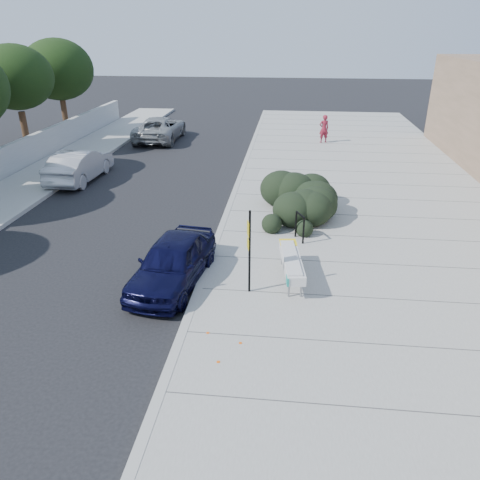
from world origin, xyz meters
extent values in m
plane|color=black|center=(0.00, 0.00, 0.00)|extent=(120.00, 120.00, 0.00)
cube|color=gray|center=(5.60, 5.00, 0.07)|extent=(11.20, 50.00, 0.15)
cube|color=#9E9E99|center=(0.00, 5.00, 0.08)|extent=(0.22, 50.00, 0.17)
cube|color=#9E9E99|center=(-8.00, 5.00, 0.08)|extent=(0.22, 50.00, 0.17)
cylinder|color=#332114|center=(-12.50, 14.00, 1.20)|extent=(0.36, 0.36, 2.40)
ellipsoid|color=black|center=(-12.50, 14.00, 4.20)|extent=(4.00, 4.00, 3.40)
cylinder|color=#332114|center=(-12.50, 19.00, 1.20)|extent=(0.36, 0.36, 2.40)
ellipsoid|color=black|center=(-12.50, 19.00, 4.20)|extent=(4.40, 4.40, 3.74)
cylinder|color=gray|center=(2.45, -0.17, 0.38)|extent=(0.06, 0.06, 0.46)
cylinder|color=gray|center=(2.77, -0.13, 0.38)|extent=(0.06, 0.06, 0.46)
cylinder|color=gray|center=(2.23, 1.66, 0.38)|extent=(0.06, 0.06, 0.46)
cylinder|color=gray|center=(2.55, 1.70, 0.38)|extent=(0.06, 0.06, 0.46)
cylinder|color=gray|center=(2.34, 0.75, 0.57)|extent=(0.26, 1.83, 0.04)
cylinder|color=gray|center=(2.66, 0.79, 0.57)|extent=(0.26, 1.83, 0.04)
cube|color=#B2B2B2|center=(2.50, 0.77, 0.74)|extent=(0.77, 2.45, 0.25)
cube|color=yellow|center=(2.38, 1.71, 0.87)|extent=(0.55, 0.54, 0.02)
cube|color=teal|center=(2.40, -0.34, 0.74)|extent=(0.08, 0.28, 0.23)
cylinder|color=black|center=(2.88, 3.23, 0.60)|extent=(0.06, 0.06, 0.91)
cylinder|color=black|center=(2.63, 3.77, 0.60)|extent=(0.06, 0.06, 0.91)
cylinder|color=black|center=(2.75, 3.50, 1.06)|extent=(0.30, 0.56, 0.06)
cube|color=black|center=(1.39, 0.00, 1.32)|extent=(0.06, 0.06, 2.33)
cube|color=yellow|center=(1.35, -0.01, 1.99)|extent=(0.08, 0.27, 0.38)
cube|color=yellow|center=(1.35, -0.01, 1.57)|extent=(0.08, 0.25, 0.29)
ellipsoid|color=black|center=(2.72, 5.84, 0.91)|extent=(3.42, 4.54, 1.53)
imported|color=black|center=(-0.80, 0.46, 0.68)|extent=(2.13, 4.18, 1.36)
imported|color=#ADADB1|center=(-7.50, 9.61, 0.73)|extent=(1.69, 4.49, 1.46)
imported|color=gray|center=(-6.00, 18.46, 0.75)|extent=(2.49, 5.37, 1.49)
imported|color=maroon|center=(4.31, 18.26, 0.99)|extent=(0.70, 0.57, 1.67)
camera|label=1|loc=(2.32, -10.88, 6.67)|focal=35.00mm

